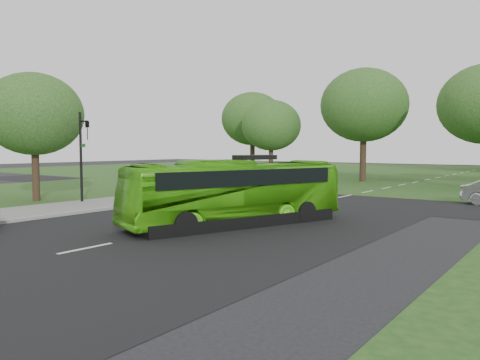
{
  "coord_description": "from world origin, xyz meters",
  "views": [
    {
      "loc": [
        12.81,
        -14.94,
        3.26
      ],
      "look_at": [
        -1.3,
        4.07,
        1.6
      ],
      "focal_mm": 35.0,
      "sensor_mm": 36.0,
      "label": 1
    }
  ],
  "objects": [
    {
      "name": "street_surfaces",
      "position": [
        -0.38,
        22.75,
        0.03
      ],
      "size": [
        120.0,
        120.0,
        0.15
      ],
      "color": "black",
      "rests_on": "ground"
    },
    {
      "name": "tree_park_b",
      "position": [
        -4.4,
        27.96,
        7.24
      ],
      "size": [
        8.19,
        8.19,
        10.73
      ],
      "color": "black",
      "rests_on": "ground"
    },
    {
      "name": "tree_park_a",
      "position": [
        -13.32,
        25.59,
        5.5
      ],
      "size": [
        6.1,
        6.1,
        8.11
      ],
      "color": "black",
      "rests_on": "ground"
    },
    {
      "name": "ground",
      "position": [
        0.0,
        0.0,
        0.0
      ],
      "size": [
        160.0,
        160.0,
        0.0
      ],
      "primitive_type": "plane",
      "color": "black",
      "rests_on": "ground"
    },
    {
      "name": "traffic_light",
      "position": [
        -10.34,
        1.14,
        3.09
      ],
      "size": [
        0.84,
        0.23,
        5.26
      ],
      "rotation": [
        0.0,
        0.0,
        0.13
      ],
      "color": "black",
      "rests_on": "ground"
    },
    {
      "name": "tree_park_f",
      "position": [
        -18.39,
        29.48,
        6.53
      ],
      "size": [
        7.19,
        7.19,
        9.6
      ],
      "color": "black",
      "rests_on": "ground"
    },
    {
      "name": "bus",
      "position": [
        1.0,
        0.66,
        1.37
      ],
      "size": [
        5.53,
        10.0,
        2.73
      ],
      "primitive_type": "imported",
      "rotation": [
        0.0,
        0.0,
        -0.35
      ],
      "color": "#4AB414",
      "rests_on": "ground"
    },
    {
      "name": "tree_side_near",
      "position": [
        -13.95,
        0.34,
        5.24
      ],
      "size": [
        5.81,
        5.81,
        7.72
      ],
      "color": "black",
      "rests_on": "ground"
    }
  ]
}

